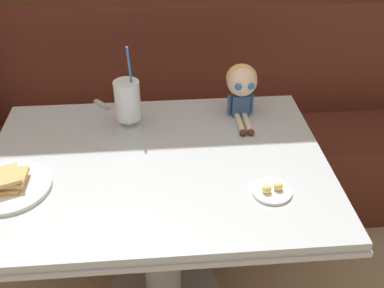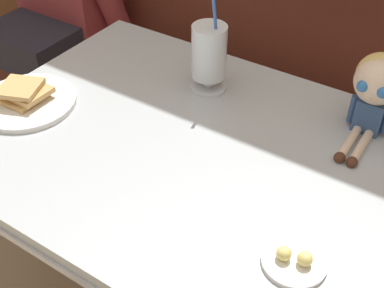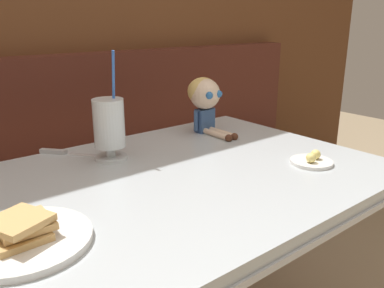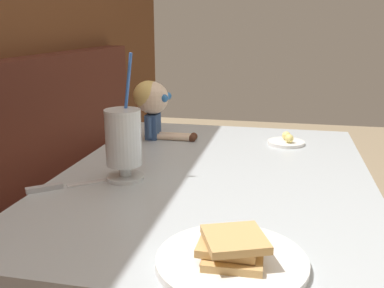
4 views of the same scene
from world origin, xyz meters
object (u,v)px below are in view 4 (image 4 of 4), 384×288
object	(u,v)px
toast_plate	(232,257)
butter_saucer	(287,141)
seated_doll	(152,101)
butter_knife	(59,186)
milkshake_glass	(124,140)

from	to	relation	value
toast_plate	butter_saucer	distance (m)	0.78
toast_plate	seated_doll	size ratio (longest dim) A/B	1.15
butter_saucer	butter_knife	size ratio (longest dim) A/B	0.62
toast_plate	milkshake_glass	xyz separation A→B (m)	(0.35, 0.32, 0.09)
butter_saucer	butter_knife	xyz separation A→B (m)	(-0.52, 0.53, -0.00)
butter_knife	seated_doll	xyz separation A→B (m)	(0.50, -0.08, 0.12)
butter_saucer	seated_doll	distance (m)	0.47
toast_plate	butter_saucer	world-z (taller)	toast_plate
toast_plate	milkshake_glass	world-z (taller)	milkshake_glass
toast_plate	butter_saucer	bearing A→B (deg)	-6.27
butter_knife	seated_doll	size ratio (longest dim) A/B	0.89
butter_saucer	seated_doll	world-z (taller)	seated_doll
butter_saucer	butter_knife	world-z (taller)	butter_saucer
toast_plate	butter_knife	bearing A→B (deg)	60.13
toast_plate	milkshake_glass	bearing A→B (deg)	42.04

